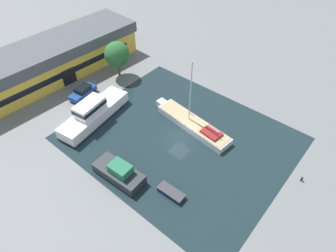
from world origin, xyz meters
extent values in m
plane|color=slate|center=(0.00, 0.00, 0.00)|extent=(440.00, 440.00, 0.00)
cube|color=#19282D|center=(0.00, 0.00, 0.00)|extent=(23.45, 27.98, 0.01)
cube|color=gold|center=(-1.48, 25.88, 1.96)|extent=(29.62, 9.89, 3.91)
cube|color=#474C51|center=(-1.48, 25.88, 4.83)|extent=(30.51, 10.19, 1.83)
cube|color=black|center=(-1.70, 21.67, 1.37)|extent=(2.40, 0.18, 2.74)
cube|color=black|center=(-1.70, 21.68, 2.15)|extent=(24.81, 1.33, 0.98)
cylinder|color=brown|center=(5.16, 17.27, 1.26)|extent=(0.40, 0.40, 2.52)
sphere|color=#28602D|center=(5.16, 17.27, 4.07)|extent=(4.12, 4.12, 4.12)
cube|color=navy|center=(-2.49, 17.39, 0.65)|extent=(4.83, 2.61, 0.74)
cube|color=black|center=(-2.31, 17.42, 1.35)|extent=(2.63, 2.01, 0.65)
cube|color=black|center=(-3.49, 17.22, 1.32)|extent=(0.29, 1.47, 0.52)
cylinder|color=black|center=(-3.75, 16.33, 0.30)|extent=(0.63, 0.30, 0.60)
cylinder|color=black|center=(-4.03, 17.96, 0.30)|extent=(0.63, 0.30, 0.60)
cylinder|color=black|center=(-0.95, 16.82, 0.30)|extent=(0.63, 0.30, 0.60)
cylinder|color=black|center=(-1.23, 18.45, 0.30)|extent=(0.63, 0.30, 0.60)
cube|color=silver|center=(2.89, -0.05, 0.48)|extent=(3.92, 11.93, 0.96)
cube|color=silver|center=(3.61, 6.37, 0.48)|extent=(1.31, 1.32, 0.96)
cube|color=tan|center=(2.89, -0.05, 1.00)|extent=(3.77, 11.46, 0.08)
cylinder|color=silver|center=(2.99, 0.82, 5.62)|extent=(0.16, 0.16, 9.17)
cylinder|color=silver|center=(2.70, -1.80, 2.14)|extent=(0.71, 5.25, 0.12)
cube|color=maroon|center=(2.53, -3.25, 1.19)|extent=(2.12, 2.77, 0.30)
cube|color=white|center=(-4.82, 11.70, 0.89)|extent=(11.90, 4.90, 1.76)
cube|color=black|center=(-4.82, 11.70, 0.15)|extent=(12.03, 4.98, 0.18)
cube|color=silver|center=(-5.39, 11.61, 2.61)|extent=(4.69, 2.94, 1.69)
cube|color=black|center=(-5.39, 11.61, 2.78)|extent=(4.78, 3.02, 0.54)
cube|color=#19234C|center=(-7.56, -4.73, 0.26)|extent=(1.33, 3.20, 0.51)
cube|color=#333338|center=(-7.56, -4.73, 0.56)|extent=(1.41, 3.33, 0.08)
cube|color=#23282D|center=(-9.67, 1.52, 0.65)|extent=(2.97, 6.50, 1.29)
cube|color=#236647|center=(-9.65, 1.14, 1.82)|extent=(1.98, 2.64, 1.06)
cylinder|color=black|center=(3.75, -15.27, 0.23)|extent=(0.23, 0.23, 0.46)
sphere|color=black|center=(3.75, -15.27, 0.53)|extent=(0.25, 0.25, 0.25)
camera|label=1|loc=(-22.56, -16.91, 28.92)|focal=32.00mm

